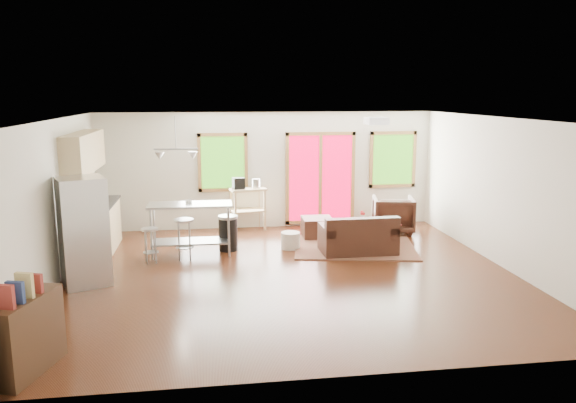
{
  "coord_description": "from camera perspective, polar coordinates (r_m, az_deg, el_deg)",
  "views": [
    {
      "loc": [
        -1.33,
        -8.94,
        3.01
      ],
      "look_at": [
        0.0,
        0.3,
        1.2
      ],
      "focal_mm": 35.0,
      "sensor_mm": 36.0,
      "label": 1
    }
  ],
  "objects": [
    {
      "name": "floor",
      "position": [
        9.53,
        0.26,
        -7.5
      ],
      "size": [
        7.5,
        7.0,
        0.02
      ],
      "primitive_type": "cube",
      "color": "black",
      "rests_on": "ground"
    },
    {
      "name": "armchair",
      "position": [
        12.44,
        10.64,
        -1.15
      ],
      "size": [
        1.0,
        0.96,
        0.88
      ],
      "primitive_type": "imported",
      "rotation": [
        0.0,
        0.0,
        2.93
      ],
      "color": "black",
      "rests_on": "floor"
    },
    {
      "name": "rug",
      "position": [
        11.21,
        6.79,
        -4.62
      ],
      "size": [
        2.63,
        2.2,
        0.02
      ],
      "primitive_type": "cube",
      "rotation": [
        0.0,
        0.0,
        -0.19
      ],
      "color": "#4F5F36",
      "rests_on": "floor"
    },
    {
      "name": "cup",
      "position": [
        10.65,
        -10.06,
        -0.01
      ],
      "size": [
        0.14,
        0.13,
        0.12
      ],
      "primitive_type": "imported",
      "rotation": [
        0.0,
        0.0,
        0.25
      ],
      "color": "silver",
      "rests_on": "island"
    },
    {
      "name": "french_doors",
      "position": [
        12.8,
        3.3,
        2.38
      ],
      "size": [
        1.6,
        0.05,
        2.1
      ],
      "color": "#B7042B",
      "rests_on": "back_wall"
    },
    {
      "name": "trash_can",
      "position": [
        10.94,
        -6.1,
        -3.18
      ],
      "size": [
        0.44,
        0.44,
        0.69
      ],
      "rotation": [
        0.0,
        0.0,
        0.19
      ],
      "color": "black",
      "rests_on": "floor"
    },
    {
      "name": "ottoman",
      "position": [
        11.91,
        2.98,
        -2.65
      ],
      "size": [
        0.64,
        0.64,
        0.42
      ],
      "primitive_type": "cube",
      "rotation": [
        0.0,
        0.0,
        -0.03
      ],
      "color": "black",
      "rests_on": "floor"
    },
    {
      "name": "island",
      "position": [
        10.66,
        -9.88,
        -1.84
      ],
      "size": [
        1.56,
        0.65,
        0.98
      ],
      "rotation": [
        0.0,
        0.0,
        -0.02
      ],
      "color": "#B7BABC",
      "rests_on": "floor"
    },
    {
      "name": "coffee_table",
      "position": [
        11.44,
        7.98,
        -2.46
      ],
      "size": [
        1.09,
        0.65,
        0.43
      ],
      "rotation": [
        0.0,
        0.0,
        -0.0
      ],
      "color": "#311E11",
      "rests_on": "floor"
    },
    {
      "name": "cabinets",
      "position": [
        11.06,
        -19.28,
        -0.51
      ],
      "size": [
        0.64,
        2.24,
        2.3
      ],
      "color": "tan",
      "rests_on": "floor"
    },
    {
      "name": "bar_stool_a",
      "position": [
        10.35,
        -13.83,
        -3.53
      ],
      "size": [
        0.36,
        0.36,
        0.64
      ],
      "rotation": [
        0.0,
        0.0,
        0.23
      ],
      "color": "#B7BABC",
      "rests_on": "floor"
    },
    {
      "name": "book",
      "position": [
        11.41,
        10.12,
        -1.59
      ],
      "size": [
        0.24,
        0.05,
        0.32
      ],
      "primitive_type": "imported",
      "rotation": [
        0.0,
        0.0,
        0.1
      ],
      "color": "maroon",
      "rests_on": "coffee_table"
    },
    {
      "name": "window_left",
      "position": [
        12.5,
        -6.63,
        3.96
      ],
      "size": [
        1.1,
        0.05,
        1.3
      ],
      "color": "#265910",
      "rests_on": "back_wall"
    },
    {
      "name": "left_wall",
      "position": [
        9.42,
        -22.98,
        -0.37
      ],
      "size": [
        0.02,
        7.0,
        2.6
      ],
      "primitive_type": "cube",
      "color": "beige",
      "rests_on": "ground"
    },
    {
      "name": "refrigerator",
      "position": [
        9.42,
        -20.01,
        -2.88
      ],
      "size": [
        0.89,
        0.88,
        1.73
      ],
      "rotation": [
        0.0,
        0.0,
        0.37
      ],
      "color": "#B7BABC",
      "rests_on": "floor"
    },
    {
      "name": "pouf",
      "position": [
        11.04,
        0.25,
        -3.97
      ],
      "size": [
        0.49,
        0.49,
        0.33
      ],
      "primitive_type": "cylinder",
      "rotation": [
        0.0,
        0.0,
        -0.42
      ],
      "color": "beige",
      "rests_on": "floor"
    },
    {
      "name": "right_wall",
      "position": [
        10.43,
        21.15,
        0.79
      ],
      "size": [
        0.02,
        7.0,
        2.6
      ],
      "primitive_type": "cube",
      "color": "beige",
      "rests_on": "ground"
    },
    {
      "name": "window_right",
      "position": [
        13.19,
        10.6,
        4.22
      ],
      "size": [
        1.1,
        0.05,
        1.3
      ],
      "color": "#265910",
      "rests_on": "back_wall"
    },
    {
      "name": "pendant_light",
      "position": [
        10.52,
        -11.29,
        4.69
      ],
      "size": [
        0.8,
        0.18,
        0.79
      ],
      "color": "gray",
      "rests_on": "ceiling"
    },
    {
      "name": "back_wall",
      "position": [
        12.64,
        -2.08,
        3.19
      ],
      "size": [
        7.5,
        0.02,
        2.6
      ],
      "primitive_type": "cube",
      "color": "beige",
      "rests_on": "ground"
    },
    {
      "name": "ceiling",
      "position": [
        9.05,
        0.27,
        8.43
      ],
      "size": [
        7.5,
        7.0,
        0.02
      ],
      "primitive_type": "cube",
      "color": "silver",
      "rests_on": "ground"
    },
    {
      "name": "front_wall",
      "position": [
        5.85,
        5.36,
        -6.09
      ],
      "size": [
        7.5,
        0.02,
        2.6
      ],
      "primitive_type": "cube",
      "color": "beige",
      "rests_on": "ground"
    },
    {
      "name": "kitchen_cart",
      "position": [
        12.42,
        -4.24,
        0.75
      ],
      "size": [
        0.86,
        0.64,
        1.19
      ],
      "rotation": [
        0.0,
        0.0,
        0.2
      ],
      "color": "tan",
      "rests_on": "floor"
    },
    {
      "name": "loveseat",
      "position": [
        10.77,
        7.15,
        -3.72
      ],
      "size": [
        1.41,
        0.81,
        0.75
      ],
      "rotation": [
        0.0,
        0.0,
        0.01
      ],
      "color": "black",
      "rests_on": "floor"
    },
    {
      "name": "ceiling_flush",
      "position": [
        9.99,
        8.96,
        8.09
      ],
      "size": [
        0.35,
        0.35,
        0.12
      ],
      "primitive_type": "cube",
      "color": "white",
      "rests_on": "ceiling"
    },
    {
      "name": "bookshelf",
      "position": [
        6.87,
        -25.19,
        -12.05
      ],
      "size": [
        0.65,
        1.04,
        1.14
      ],
      "rotation": [
        0.0,
        0.0,
        -0.3
      ],
      "color": "#311E11",
      "rests_on": "floor"
    },
    {
      "name": "bar_stool_b",
      "position": [
        10.41,
        -10.52,
        -2.81
      ],
      "size": [
        0.36,
        0.36,
        0.76
      ],
      "rotation": [
        0.0,
        0.0,
        0.02
      ],
      "color": "#B7BABC",
      "rests_on": "floor"
    },
    {
      "name": "vase",
      "position": [
        11.42,
        7.58,
        -1.81
      ],
      "size": [
        0.19,
        0.19,
        0.28
      ],
      "rotation": [
        0.0,
        0.0,
        0.17
      ],
      "color": "silver",
      "rests_on": "coffee_table"
    }
  ]
}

